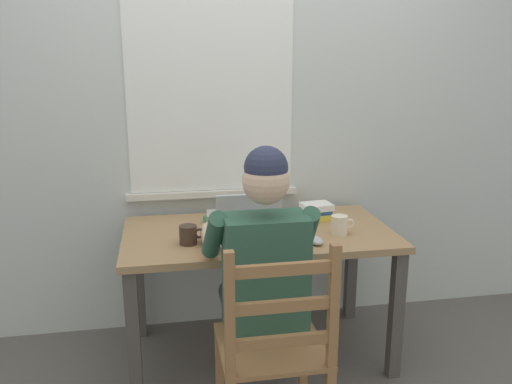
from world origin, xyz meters
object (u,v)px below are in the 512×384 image
computer_mouse (316,241)px  laptop (252,231)px  wooden_chair (274,350)px  book_stack_main (222,218)px  desk (258,248)px  book_stack_side (316,211)px  coffee_mug_white (340,225)px  coffee_mug_spare (259,210)px  seated_person (261,270)px  coffee_mug_dark (189,235)px

computer_mouse → laptop: bearing=161.4°
wooden_chair → book_stack_main: bearing=96.4°
desk → book_stack_main: size_ratio=7.24×
book_stack_side → coffee_mug_white: bearing=-80.5°
computer_mouse → book_stack_side: 0.39m
computer_mouse → coffee_mug_spare: (-0.19, 0.46, 0.03)m
coffee_mug_white → wooden_chair: bearing=-127.8°
seated_person → coffee_mug_white: seated_person is taller
desk → wooden_chair: wooden_chair is taller
seated_person → coffee_mug_white: 0.56m
computer_mouse → book_stack_main: book_stack_main is taller
seated_person → coffee_mug_spare: size_ratio=11.06×
seated_person → book_stack_side: 0.72m
wooden_chair → computer_mouse: 0.63m
laptop → coffee_mug_white: bearing=1.5°
seated_person → coffee_mug_spare: 0.68m
coffee_mug_dark → coffee_mug_white: bearing=0.2°
laptop → coffee_mug_dark: size_ratio=2.69×
computer_mouse → coffee_mug_dark: (-0.60, 0.11, 0.03)m
coffee_mug_dark → book_stack_main: (0.19, 0.27, -0.01)m
wooden_chair → laptop: wooden_chair is taller
desk → seated_person: size_ratio=1.10×
laptop → computer_mouse: (0.29, -0.10, -0.03)m
coffee_mug_dark → coffee_mug_spare: size_ratio=1.09×
coffee_mug_dark → coffee_mug_spare: coffee_mug_dark is taller
coffee_mug_dark → book_stack_main: coffee_mug_dark is taller
coffee_mug_white → coffee_mug_spare: size_ratio=1.07×
coffee_mug_white → book_stack_main: 0.62m
desk → coffee_mug_white: bearing=-18.3°
seated_person → book_stack_main: (-0.10, 0.59, 0.06)m
computer_mouse → coffee_mug_dark: 0.61m
computer_mouse → coffee_mug_white: (0.15, 0.11, 0.03)m
wooden_chair → coffee_mug_white: wooden_chair is taller
laptop → computer_mouse: bearing=-18.6°
coffee_mug_spare → desk: bearing=-101.4°
wooden_chair → computer_mouse: size_ratio=9.37×
desk → seated_person: (-0.07, -0.44, 0.07)m
desk → wooden_chair: 0.74m
coffee_mug_spare → computer_mouse: bearing=-67.5°
coffee_mug_white → computer_mouse: bearing=-144.5°
coffee_mug_white → book_stack_main: (-0.56, 0.27, -0.02)m
desk → book_stack_main: book_stack_main is taller
desk → book_stack_main: (-0.17, 0.14, 0.13)m
computer_mouse → coffee_mug_white: 0.19m
desk → book_stack_main: bearing=139.8°
seated_person → laptop: size_ratio=3.76×
coffee_mug_dark → wooden_chair: bearing=-63.9°
coffee_mug_spare → book_stack_main: (-0.21, -0.08, -0.01)m
seated_person → book_stack_side: size_ratio=7.09×
desk → coffee_mug_spare: coffee_mug_spare is taller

